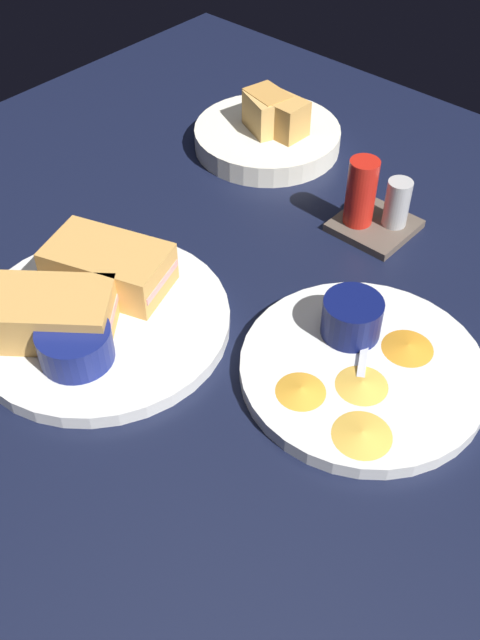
# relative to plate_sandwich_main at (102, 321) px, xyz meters

# --- Properties ---
(ground_plane) EXTENTS (1.10, 1.10, 0.03)m
(ground_plane) POSITION_rel_plate_sandwich_main_xyz_m (0.06, 0.13, -0.02)
(ground_plane) COLOR black
(plate_sandwich_main) EXTENTS (0.27, 0.27, 0.02)m
(plate_sandwich_main) POSITION_rel_plate_sandwich_main_xyz_m (0.00, 0.00, 0.00)
(plate_sandwich_main) COLOR silver
(plate_sandwich_main) RESTS_ON ground_plane
(sandwich_half_near) EXTENTS (0.15, 0.11, 0.05)m
(sandwich_half_near) POSITION_rel_plate_sandwich_main_xyz_m (-0.03, 0.04, 0.03)
(sandwich_half_near) COLOR tan
(sandwich_half_near) RESTS_ON plate_sandwich_main
(sandwich_half_far) EXTENTS (0.15, 0.14, 0.05)m
(sandwich_half_far) POSITION_rel_plate_sandwich_main_xyz_m (-0.02, -0.05, 0.03)
(sandwich_half_far) COLOR tan
(sandwich_half_far) RESTS_ON plate_sandwich_main
(ramekin_dark_sauce) EXTENTS (0.07, 0.07, 0.04)m
(ramekin_dark_sauce) POSITION_rel_plate_sandwich_main_xyz_m (0.03, -0.05, 0.03)
(ramekin_dark_sauce) COLOR navy
(ramekin_dark_sauce) RESTS_ON plate_sandwich_main
(spoon_by_dark_ramekin) EXTENTS (0.04, 0.10, 0.01)m
(spoon_by_dark_ramekin) POSITION_rel_plate_sandwich_main_xyz_m (0.01, 0.00, 0.01)
(spoon_by_dark_ramekin) COLOR silver
(spoon_by_dark_ramekin) RESTS_ON plate_sandwich_main
(plate_chips_companion) EXTENTS (0.25, 0.25, 0.02)m
(plate_chips_companion) POSITION_rel_plate_sandwich_main_xyz_m (0.25, 0.12, 0.00)
(plate_chips_companion) COLOR silver
(plate_chips_companion) RESTS_ON ground_plane
(ramekin_light_gravy) EXTENTS (0.06, 0.06, 0.04)m
(ramekin_light_gravy) POSITION_rel_plate_sandwich_main_xyz_m (0.21, 0.16, 0.03)
(ramekin_light_gravy) COLOR #0C144C
(ramekin_light_gravy) RESTS_ON plate_chips_companion
(spoon_by_gravy_ramekin) EXTENTS (0.06, 0.09, 0.01)m
(spoon_by_gravy_ramekin) POSITION_rel_plate_sandwich_main_xyz_m (0.22, 0.17, 0.01)
(spoon_by_gravy_ramekin) COLOR silver
(spoon_by_gravy_ramekin) RESTS_ON plate_chips_companion
(plantain_chip_scatter) EXTENTS (0.14, 0.19, 0.01)m
(plantain_chip_scatter) POSITION_rel_plate_sandwich_main_xyz_m (0.26, 0.10, 0.01)
(plantain_chip_scatter) COLOR gold
(plantain_chip_scatter) RESTS_ON plate_chips_companion
(bread_basket_rear) EXTENTS (0.20, 0.20, 0.08)m
(bread_basket_rear) POSITION_rel_plate_sandwich_main_xyz_m (-0.10, 0.39, 0.02)
(bread_basket_rear) COLOR silver
(bread_basket_rear) RESTS_ON ground_plane
(condiment_caddy) EXTENTS (0.09, 0.09, 0.10)m
(condiment_caddy) POSITION_rel_plate_sandwich_main_xyz_m (0.12, 0.33, 0.03)
(condiment_caddy) COLOR brown
(condiment_caddy) RESTS_ON ground_plane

